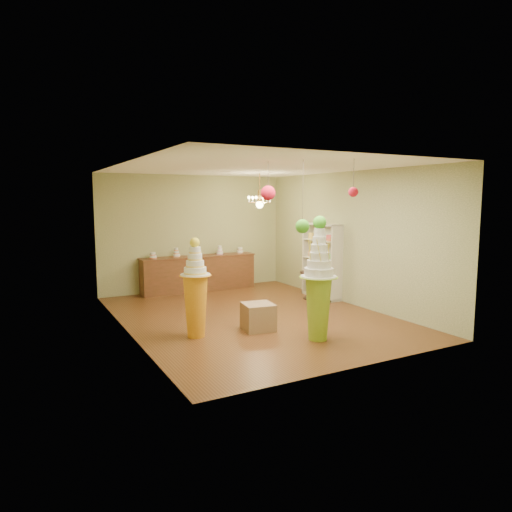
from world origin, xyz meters
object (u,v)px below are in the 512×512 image
sideboard (199,273)px  round_table (311,281)px  pedestal_green (318,292)px  pedestal_orange (196,297)px

sideboard → round_table: size_ratio=4.59×
pedestal_green → sideboard: bearing=93.0°
pedestal_orange → sideboard: pedestal_orange is taller
pedestal_orange → round_table: size_ratio=2.61×
pedestal_orange → round_table: 3.83m
sideboard → pedestal_green: bearing=-87.0°
pedestal_green → round_table: pedestal_green is taller
pedestal_orange → round_table: pedestal_orange is taller
pedestal_green → round_table: size_ratio=3.18×
pedestal_green → sideboard: 4.91m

